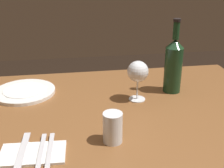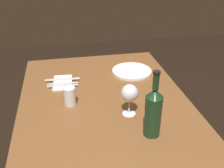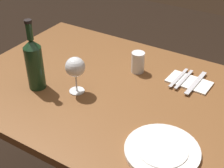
{
  "view_description": "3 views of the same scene",
  "coord_description": "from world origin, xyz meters",
  "px_view_note": "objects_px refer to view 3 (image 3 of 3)",
  "views": [
    {
      "loc": [
        0.15,
        0.97,
        1.27
      ],
      "look_at": [
        -0.0,
        -0.01,
        0.85
      ],
      "focal_mm": 48.19,
      "sensor_mm": 36.0,
      "label": 1
    },
    {
      "loc": [
        -1.16,
        0.19,
        1.5
      ],
      "look_at": [
        -0.02,
        -0.03,
        0.86
      ],
      "focal_mm": 42.44,
      "sensor_mm": 36.0,
      "label": 2
    },
    {
      "loc": [
        0.59,
        -0.97,
        1.53
      ],
      "look_at": [
        0.04,
        -0.07,
        0.82
      ],
      "focal_mm": 51.4,
      "sensor_mm": 36.0,
      "label": 3
    }
  ],
  "objects_px": {
    "dinner_plate": "(162,150)",
    "folded_napkin": "(189,82)",
    "fork_outer": "(179,78)",
    "table_knife": "(196,83)",
    "wine_bottle": "(34,63)",
    "fork_inner": "(184,79)",
    "water_tumbler": "(138,63)",
    "wine_glass_left": "(75,68)"
  },
  "relations": [
    {
      "from": "wine_bottle",
      "to": "fork_inner",
      "type": "relative_size",
      "value": 1.72
    },
    {
      "from": "dinner_plate",
      "to": "fork_outer",
      "type": "distance_m",
      "value": 0.46
    },
    {
      "from": "water_tumbler",
      "to": "fork_inner",
      "type": "xyz_separation_m",
      "value": [
        0.22,
        0.03,
        -0.03
      ]
    },
    {
      "from": "fork_inner",
      "to": "table_knife",
      "type": "height_order",
      "value": "same"
    },
    {
      "from": "wine_bottle",
      "to": "water_tumbler",
      "type": "bearing_deg",
      "value": 47.57
    },
    {
      "from": "dinner_plate",
      "to": "folded_napkin",
      "type": "relative_size",
      "value": 1.31
    },
    {
      "from": "dinner_plate",
      "to": "table_knife",
      "type": "height_order",
      "value": "dinner_plate"
    },
    {
      "from": "wine_bottle",
      "to": "folded_napkin",
      "type": "height_order",
      "value": "wine_bottle"
    },
    {
      "from": "folded_napkin",
      "to": "table_knife",
      "type": "bearing_deg",
      "value": 0.0
    },
    {
      "from": "wine_bottle",
      "to": "dinner_plate",
      "type": "height_order",
      "value": "wine_bottle"
    },
    {
      "from": "wine_glass_left",
      "to": "dinner_plate",
      "type": "height_order",
      "value": "wine_glass_left"
    },
    {
      "from": "wine_bottle",
      "to": "fork_outer",
      "type": "distance_m",
      "value": 0.64
    },
    {
      "from": "wine_glass_left",
      "to": "folded_napkin",
      "type": "height_order",
      "value": "wine_glass_left"
    },
    {
      "from": "folded_napkin",
      "to": "table_knife",
      "type": "height_order",
      "value": "table_knife"
    },
    {
      "from": "wine_glass_left",
      "to": "fork_inner",
      "type": "distance_m",
      "value": 0.49
    },
    {
      "from": "wine_bottle",
      "to": "water_tumbler",
      "type": "relative_size",
      "value": 3.16
    },
    {
      "from": "water_tumbler",
      "to": "folded_napkin",
      "type": "bearing_deg",
      "value": 7.82
    },
    {
      "from": "table_knife",
      "to": "water_tumbler",
      "type": "bearing_deg",
      "value": -173.03
    },
    {
      "from": "table_knife",
      "to": "dinner_plate",
      "type": "bearing_deg",
      "value": -84.92
    },
    {
      "from": "folded_napkin",
      "to": "fork_outer",
      "type": "distance_m",
      "value": 0.05
    },
    {
      "from": "water_tumbler",
      "to": "table_knife",
      "type": "height_order",
      "value": "water_tumbler"
    },
    {
      "from": "wine_bottle",
      "to": "table_knife",
      "type": "distance_m",
      "value": 0.7
    },
    {
      "from": "folded_napkin",
      "to": "table_knife",
      "type": "relative_size",
      "value": 0.93
    },
    {
      "from": "wine_bottle",
      "to": "dinner_plate",
      "type": "relative_size",
      "value": 1.21
    },
    {
      "from": "fork_inner",
      "to": "wine_bottle",
      "type": "bearing_deg",
      "value": -144.69
    },
    {
      "from": "wine_glass_left",
      "to": "water_tumbler",
      "type": "xyz_separation_m",
      "value": [
        0.14,
        0.28,
        -0.07
      ]
    },
    {
      "from": "water_tumbler",
      "to": "table_knife",
      "type": "bearing_deg",
      "value": 6.97
    },
    {
      "from": "wine_glass_left",
      "to": "water_tumbler",
      "type": "height_order",
      "value": "wine_glass_left"
    },
    {
      "from": "water_tumbler",
      "to": "fork_inner",
      "type": "distance_m",
      "value": 0.22
    },
    {
      "from": "table_knife",
      "to": "wine_bottle",
      "type": "bearing_deg",
      "value": -147.32
    },
    {
      "from": "folded_napkin",
      "to": "fork_inner",
      "type": "relative_size",
      "value": 1.09
    },
    {
      "from": "water_tumbler",
      "to": "fork_outer",
      "type": "bearing_deg",
      "value": 9.83
    },
    {
      "from": "dinner_plate",
      "to": "table_knife",
      "type": "bearing_deg",
      "value": 95.08
    },
    {
      "from": "fork_inner",
      "to": "wine_glass_left",
      "type": "bearing_deg",
      "value": -139.08
    },
    {
      "from": "wine_glass_left",
      "to": "dinner_plate",
      "type": "xyz_separation_m",
      "value": [
        0.46,
        -0.13,
        -0.11
      ]
    },
    {
      "from": "fork_outer",
      "to": "wine_bottle",
      "type": "bearing_deg",
      "value": -143.37
    },
    {
      "from": "folded_napkin",
      "to": "wine_bottle",
      "type": "bearing_deg",
      "value": -145.93
    },
    {
      "from": "fork_outer",
      "to": "table_knife",
      "type": "height_order",
      "value": "same"
    },
    {
      "from": "water_tumbler",
      "to": "folded_napkin",
      "type": "xyz_separation_m",
      "value": [
        0.24,
        0.03,
        -0.04
      ]
    },
    {
      "from": "folded_napkin",
      "to": "fork_inner",
      "type": "xyz_separation_m",
      "value": [
        -0.03,
        0.0,
        0.01
      ]
    },
    {
      "from": "folded_napkin",
      "to": "fork_outer",
      "type": "bearing_deg",
      "value": 180.0
    },
    {
      "from": "wine_bottle",
      "to": "table_knife",
      "type": "relative_size",
      "value": 1.47
    }
  ]
}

